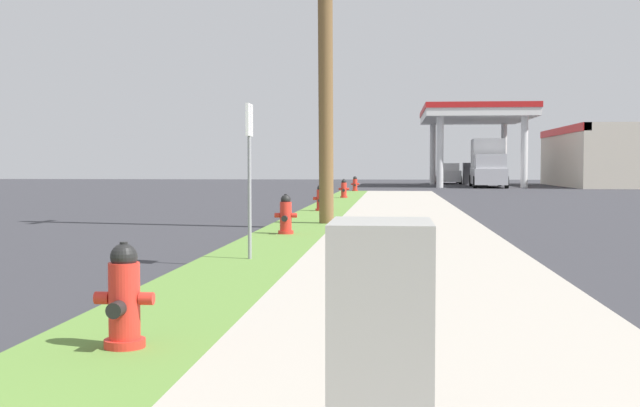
# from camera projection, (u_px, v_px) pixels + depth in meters

# --- Properties ---
(fire_hydrant_nearest) EXTENTS (0.42, 0.38, 0.74)m
(fire_hydrant_nearest) POSITION_uv_depth(u_px,v_px,m) (124.00, 302.00, 5.67)
(fire_hydrant_nearest) COLOR red
(fire_hydrant_nearest) RESTS_ON grass_verge
(fire_hydrant_second) EXTENTS (0.42, 0.38, 0.74)m
(fire_hydrant_second) POSITION_uv_depth(u_px,v_px,m) (286.00, 217.00, 15.12)
(fire_hydrant_second) COLOR red
(fire_hydrant_second) RESTS_ON grass_verge
(fire_hydrant_third) EXTENTS (0.42, 0.37, 0.74)m
(fire_hydrant_third) POSITION_uv_depth(u_px,v_px,m) (320.00, 199.00, 22.85)
(fire_hydrant_third) COLOR red
(fire_hydrant_third) RESTS_ON grass_verge
(fire_hydrant_fourth) EXTENTS (0.42, 0.37, 0.74)m
(fire_hydrant_fourth) POSITION_uv_depth(u_px,v_px,m) (344.00, 190.00, 32.10)
(fire_hydrant_fourth) COLOR red
(fire_hydrant_fourth) RESTS_ON grass_verge
(fire_hydrant_fifth) EXTENTS (0.42, 0.38, 0.74)m
(fire_hydrant_fifth) POSITION_uv_depth(u_px,v_px,m) (355.00, 184.00, 40.61)
(fire_hydrant_fifth) COLOR red
(fire_hydrant_fifth) RESTS_ON grass_verge
(utility_pole_midground) EXTENTS (0.33, 1.65, 9.22)m
(utility_pole_midground) POSITION_uv_depth(u_px,v_px,m) (325.00, 6.00, 17.33)
(utility_pole_midground) COLOR brown
(utility_pole_midground) RESTS_ON grass_verge
(utility_cabinet) EXTENTS (0.48, 0.62, 1.05)m
(utility_cabinet) POSITION_uv_depth(u_px,v_px,m) (381.00, 357.00, 3.36)
(utility_cabinet) COLOR slate
(utility_cabinet) RESTS_ON sidewalk_slab
(street_sign_post) EXTENTS (0.05, 0.36, 2.12)m
(street_sign_post) POSITION_uv_depth(u_px,v_px,m) (249.00, 148.00, 11.02)
(street_sign_post) COLOR gray
(street_sign_post) RESTS_ON grass_verge
(gas_station_canopy) EXTENTS (15.15, 14.00, 5.34)m
(gas_station_canopy) POSITION_uv_depth(u_px,v_px,m) (580.00, 149.00, 54.64)
(gas_station_canopy) COLOR silver
(gas_station_canopy) RESTS_ON ground
(car_white_by_near_pump) EXTENTS (2.02, 4.54, 1.57)m
(car_white_by_near_pump) POSITION_uv_depth(u_px,v_px,m) (448.00, 174.00, 62.40)
(car_white_by_near_pump) COLOR white
(car_white_by_near_pump) RESTS_ON ground
(truck_silver_at_forecourt) EXTENTS (2.41, 6.49, 3.11)m
(truck_silver_at_forecourt) POSITION_uv_depth(u_px,v_px,m) (488.00, 164.00, 52.10)
(truck_silver_at_forecourt) COLOR #BCBCC1
(truck_silver_at_forecourt) RESTS_ON ground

